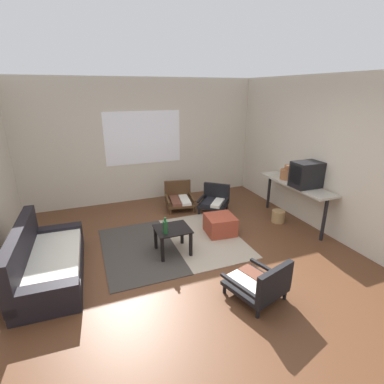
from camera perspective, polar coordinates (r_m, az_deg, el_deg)
name	(u,v)px	position (r m, az deg, el deg)	size (l,w,h in m)	color
ground_plane	(193,267)	(4.35, 0.11, -14.56)	(7.80, 7.80, 0.00)	#56331E
far_wall_with_window	(143,141)	(6.64, -9.68, 9.86)	(5.60, 0.13, 2.70)	beige
side_wall_right	(331,157)	(5.51, 25.76, 6.20)	(0.12, 6.60, 2.70)	beige
area_rug	(173,243)	(4.94, -3.72, -10.05)	(2.29, 1.88, 0.01)	#38332D
couch	(46,262)	(4.49, -26.91, -12.33)	(0.85, 1.78, 0.76)	black
coffee_table	(173,234)	(4.54, -3.86, -8.26)	(0.53, 0.49, 0.42)	black
armchair_by_window	(179,197)	(6.28, -2.57, -1.06)	(0.67, 0.72, 0.55)	#472D19
armchair_striped_foreground	(260,284)	(3.75, 13.38, -17.20)	(0.74, 0.77, 0.55)	black
armchair_corner	(214,199)	(6.12, 4.45, -1.48)	(0.79, 0.79, 0.55)	black
ottoman_orange	(220,225)	(5.20, 5.58, -6.47)	(0.49, 0.49, 0.34)	#993D28
console_shelf	(295,187)	(5.74, 19.74, 0.90)	(0.43, 1.67, 0.80)	#B2AD9E
crt_television	(306,175)	(5.48, 21.69, 3.23)	(0.49, 0.36, 0.46)	black
clay_vase	(287,174)	(5.88, 18.28, 3.47)	(0.26, 0.26, 0.28)	#935B38
glass_bottle	(165,227)	(4.31, -5.29, -6.92)	(0.07, 0.07, 0.26)	#194723
wicker_basket	(278,216)	(5.88, 16.68, -4.62)	(0.25, 0.25, 0.23)	#9E7A4C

